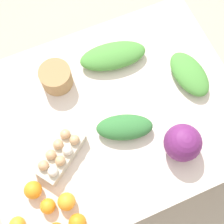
{
  "coord_description": "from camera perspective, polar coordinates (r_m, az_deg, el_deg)",
  "views": [
    {
      "loc": [
        0.19,
        0.44,
        2.06
      ],
      "look_at": [
        0.0,
        0.0,
        0.73
      ],
      "focal_mm": 50.0,
      "sensor_mm": 36.0,
      "label": 1
    }
  ],
  "objects": [
    {
      "name": "greens_bunch_beet_tops",
      "position": [
        1.38,
        2.31,
        -2.81
      ],
      "size": [
        0.28,
        0.19,
        0.08
      ],
      "primitive_type": "ellipsoid",
      "rotation": [
        0.0,
        0.0,
        5.95
      ],
      "color": "#337538",
      "rests_on": "dining_table"
    },
    {
      "name": "greens_bunch_chard",
      "position": [
        1.53,
        13.97,
        6.76
      ],
      "size": [
        0.17,
        0.27,
        0.07
      ],
      "primitive_type": "ellipsoid",
      "rotation": [
        0.0,
        0.0,
        4.82
      ],
      "color": "#4C933D",
      "rests_on": "dining_table"
    },
    {
      "name": "dining_table",
      "position": [
        1.53,
        -0.0,
        -1.44
      ],
      "size": [
        1.21,
        0.95,
        0.71
      ],
      "color": "silver",
      "rests_on": "ground_plane"
    },
    {
      "name": "orange_1",
      "position": [
        1.35,
        -11.65,
        -16.52
      ],
      "size": [
        0.06,
        0.06,
        0.06
      ],
      "primitive_type": "sphere",
      "color": "orange",
      "rests_on": "dining_table"
    },
    {
      "name": "greens_bunch_scallion",
      "position": [
        1.52,
        0.17,
        10.23
      ],
      "size": [
        0.34,
        0.19,
        0.08
      ],
      "primitive_type": "ellipsoid",
      "rotation": [
        0.0,
        0.0,
        6.12
      ],
      "color": "#4C933D",
      "rests_on": "dining_table"
    },
    {
      "name": "orange_2",
      "position": [
        1.33,
        -6.33,
        -19.46
      ],
      "size": [
        0.07,
        0.07,
        0.07
      ],
      "primitive_type": "sphere",
      "color": "orange",
      "rests_on": "dining_table"
    },
    {
      "name": "egg_carton",
      "position": [
        1.36,
        -9.45,
        -7.58
      ],
      "size": [
        0.26,
        0.23,
        0.09
      ],
      "rotation": [
        0.0,
        0.0,
        3.75
      ],
      "color": "beige",
      "rests_on": "dining_table"
    },
    {
      "name": "orange_4",
      "position": [
        1.34,
        -8.31,
        -15.9
      ],
      "size": [
        0.07,
        0.07,
        0.07
      ],
      "primitive_type": "sphere",
      "color": "orange",
      "rests_on": "dining_table"
    },
    {
      "name": "paper_bag",
      "position": [
        1.48,
        -10.2,
        6.27
      ],
      "size": [
        0.15,
        0.15,
        0.11
      ],
      "primitive_type": "cylinder",
      "color": "#A87F51",
      "rests_on": "dining_table"
    },
    {
      "name": "cabbage_purple",
      "position": [
        1.35,
        12.81,
        -5.5
      ],
      "size": [
        0.16,
        0.16,
        0.16
      ],
      "primitive_type": "sphere",
      "color": "#6B2366",
      "rests_on": "dining_table"
    },
    {
      "name": "ground_plane",
      "position": [
        2.12,
        -0.0,
        -6.68
      ],
      "size": [
        8.0,
        8.0,
        0.0
      ],
      "primitive_type": "plane",
      "color": "#B2A899"
    },
    {
      "name": "orange_6",
      "position": [
        1.37,
        -14.24,
        -13.66
      ],
      "size": [
        0.08,
        0.08,
        0.08
      ],
      "primitive_type": "sphere",
      "color": "orange",
      "rests_on": "dining_table"
    }
  ]
}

